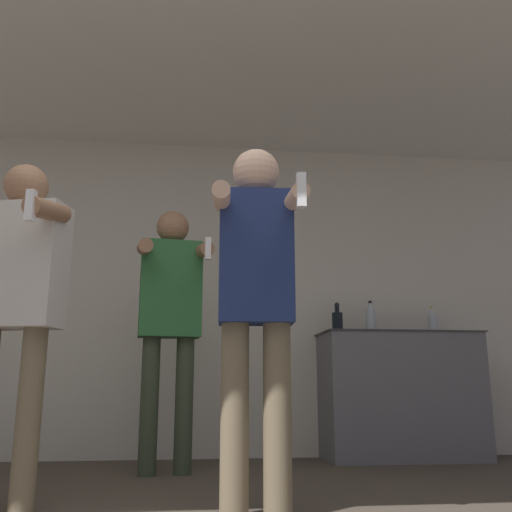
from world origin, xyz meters
name	(u,v)px	position (x,y,z in m)	size (l,w,h in m)	color
wall_back	(158,293)	(0.00, 2.94, 1.27)	(7.00, 0.06, 2.55)	beige
ceiling_slab	(154,41)	(0.00, 1.46, 2.57)	(7.00, 3.43, 0.05)	silver
counter	(401,395)	(1.88, 2.66, 0.47)	(1.22, 0.54, 0.95)	slate
bottle_tall_gin	(337,321)	(1.41, 2.69, 1.04)	(0.08, 0.08, 0.24)	black
bottle_clear_vodka	(433,323)	(2.19, 2.69, 1.03)	(0.07, 0.07, 0.22)	silver
bottle_green_wine	(371,320)	(1.68, 2.69, 1.05)	(0.07, 0.07, 0.26)	silver
person_woman_foreground	(256,288)	(0.55, 0.83, 0.96)	(0.42, 0.55, 1.63)	#75664C
person_man_side	(16,286)	(-0.56, 1.11, 0.99)	(0.56, 0.51, 1.61)	#75664C
person_spectator_back	(170,307)	(0.13, 2.10, 1.05)	(0.51, 0.51, 1.70)	#38422D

